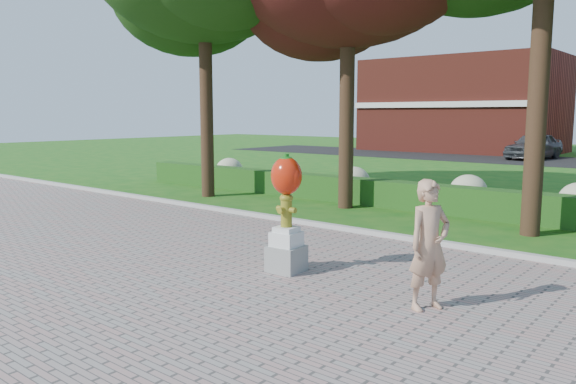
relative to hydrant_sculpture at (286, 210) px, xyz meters
name	(u,v)px	position (x,y,z in m)	size (l,w,h in m)	color
ground	(261,257)	(-1.14, 0.58, -1.15)	(100.00, 100.00, 0.00)	#175816
walkway	(74,309)	(-1.14, -3.42, -1.13)	(40.00, 14.00, 0.04)	gray
curb	(345,229)	(-1.14, 3.58, -1.07)	(40.00, 0.18, 0.15)	#ADADA5
lawn_hedge	(422,197)	(-1.14, 7.58, -0.75)	(24.00, 0.70, 0.80)	#174A15
hydrangea_row	(454,190)	(-0.57, 8.58, -0.60)	(20.10, 1.10, 0.99)	beige
building_left	(463,105)	(-11.14, 34.58, 2.35)	(14.00, 8.00, 7.00)	maroon
hydrant_sculpture	(286,210)	(0.00, 0.00, 0.00)	(0.61, 0.61, 2.09)	gray
woman	(429,245)	(2.79, -0.21, -0.17)	(0.68, 0.45, 1.86)	tan
parked_car	(534,146)	(-4.34, 29.55, -0.30)	(1.95, 4.85, 1.65)	#404448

